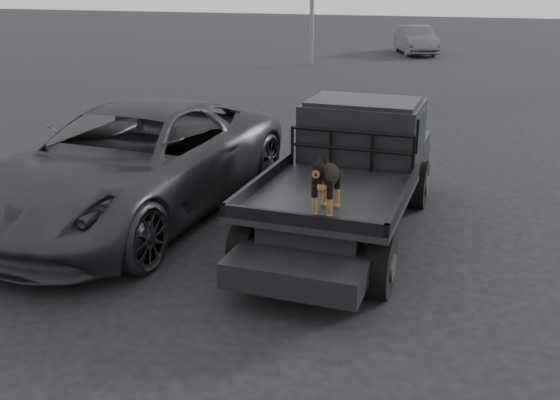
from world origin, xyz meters
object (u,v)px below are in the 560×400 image
(flatbed_ute, at_px, (346,204))
(dog, at_px, (327,181))
(distant_car_a, at_px, (415,40))
(parked_suv, at_px, (134,162))

(flatbed_ute, bearing_deg, dog, -85.45)
(flatbed_ute, xyz_separation_m, dog, (0.13, -1.57, 0.83))
(flatbed_ute, height_order, dog, dog)
(dog, xyz_separation_m, distant_car_a, (-2.43, 25.47, -0.61))
(flatbed_ute, relative_size, distant_car_a, 1.31)
(parked_suv, bearing_deg, dog, -18.54)
(flatbed_ute, height_order, distant_car_a, distant_car_a)
(flatbed_ute, relative_size, dog, 7.30)
(parked_suv, distance_m, distant_car_a, 24.20)
(flatbed_ute, distance_m, distant_car_a, 24.00)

